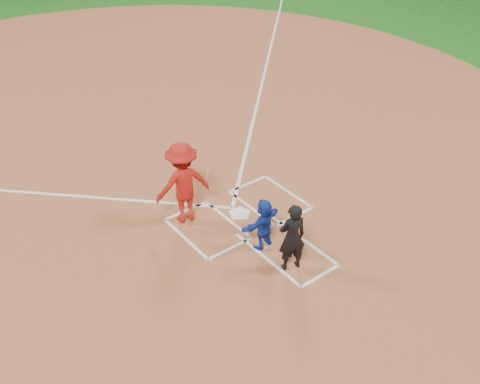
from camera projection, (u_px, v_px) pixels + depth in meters
ground at (240, 214)px, 13.17m from camera, size 120.00×120.00×0.00m
home_plate_dirt at (125, 125)px, 17.09m from camera, size 28.00×28.00×0.01m
home_plate at (240, 213)px, 13.16m from camera, size 0.60×0.60×0.02m
catcher at (264, 224)px, 11.82m from camera, size 1.19×0.53×1.24m
umpire at (292, 237)px, 11.12m from camera, size 0.69×0.56×1.63m
chalk_markings at (136, 133)px, 16.62m from camera, size 28.35×17.32×0.01m
batter_at_plate at (183, 183)px, 12.42m from camera, size 1.62×0.99×2.06m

